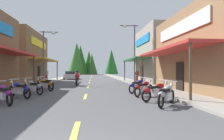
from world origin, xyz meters
TOP-DOWN VIEW (x-y plane):
  - ground at (0.00, 31.14)m, footprint 9.11×92.29m
  - sidewalk_left at (-5.56, 31.14)m, footprint 2.02×92.29m
  - sidewalk_right at (5.56, 31.14)m, footprint 2.02×92.29m
  - centerline_dashes at (0.00, 36.68)m, footprint 0.16×70.56m
  - storefront_left_far at (-10.21, 23.46)m, footprint 9.14×9.58m
  - storefront_right_far at (10.91, 21.23)m, footprint 10.54×9.01m
  - streetlamp_left at (-4.66, 19.25)m, footprint 1.99×0.30m
  - streetlamp_right at (4.68, 18.24)m, footprint 1.99×0.30m
  - motorcycle_parked_right_0 at (3.57, 5.50)m, footprint 1.41×1.74m
  - motorcycle_parked_right_1 at (3.59, 6.86)m, footprint 1.90×1.17m
  - motorcycle_parked_right_2 at (3.44, 8.71)m, footprint 1.58×1.59m
  - motorcycle_parked_right_3 at (3.48, 10.35)m, footprint 1.64×1.53m
  - motorcycle_parked_left_0 at (-3.54, 6.53)m, footprint 1.51×1.66m
  - motorcycle_parked_left_1 at (-3.57, 8.50)m, footprint 1.71×1.44m
  - motorcycle_parked_left_2 at (-3.36, 10.14)m, footprint 1.72×1.43m
  - motorcycle_parked_left_3 at (-3.15, 12.29)m, footprint 1.68×1.48m
  - motorcycle_parked_left_4 at (-3.45, 14.10)m, footprint 1.64×1.52m
  - rider_cruising_lead at (-1.13, 16.95)m, footprint 0.60×2.14m
  - pedestrian_by_shop at (-6.11, 25.67)m, footprint 0.45×0.43m
  - pedestrian_browsing at (5.37, 19.03)m, footprint 0.57×0.31m
  - parked_car_curbside at (-3.36, 31.91)m, footprint 2.25×4.39m
  - treeline_backdrop at (-2.55, 78.51)m, footprint 20.63×14.04m

SIDE VIEW (x-z plane):
  - ground at x=0.00m, z-range -0.10..0.00m
  - centerline_dashes at x=0.00m, z-range 0.00..0.01m
  - sidewalk_left at x=-5.56m, z-range 0.00..0.12m
  - sidewalk_right at x=5.56m, z-range 0.00..0.12m
  - motorcycle_parked_right_0 at x=3.57m, z-range -0.03..1.01m
  - motorcycle_parked_right_1 at x=3.59m, z-range -0.03..1.01m
  - motorcycle_parked_right_2 at x=3.44m, z-range -0.03..1.01m
  - motorcycle_parked_right_3 at x=3.48m, z-range -0.03..1.01m
  - motorcycle_parked_left_0 at x=-3.54m, z-range -0.03..1.01m
  - motorcycle_parked_left_1 at x=-3.57m, z-range -0.03..1.01m
  - motorcycle_parked_left_2 at x=-3.36m, z-range -0.03..1.01m
  - motorcycle_parked_left_3 at x=-3.15m, z-range -0.03..1.01m
  - motorcycle_parked_left_4 at x=-3.45m, z-range -0.03..1.01m
  - rider_cruising_lead at x=-1.13m, z-range -0.13..1.44m
  - parked_car_curbside at x=-3.36m, z-range -0.01..1.39m
  - pedestrian_by_shop at x=-6.11m, z-range 0.14..1.86m
  - pedestrian_browsing at x=5.37m, z-range 0.15..1.91m
  - storefront_left_far at x=-10.21m, z-range 0.00..6.43m
  - storefront_right_far at x=10.91m, z-range 0.00..6.73m
  - streetlamp_left at x=-4.66m, z-range 0.90..6.73m
  - streetlamp_right at x=4.68m, z-range 0.94..7.43m
  - treeline_backdrop at x=-2.55m, z-range -0.56..11.97m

